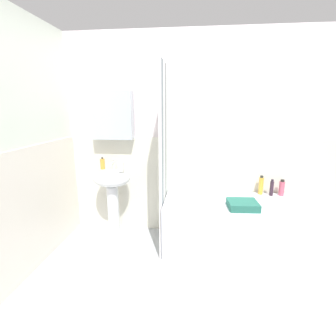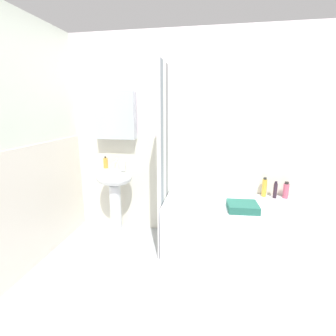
% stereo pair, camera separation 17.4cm
% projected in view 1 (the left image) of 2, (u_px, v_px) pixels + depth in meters
% --- Properties ---
extents(ground_plane, '(4.80, 5.60, 0.04)m').
position_uv_depth(ground_plane, '(192.00, 304.00, 2.05)').
color(ground_plane, '#B1B5B9').
extents(wall_back_tiled, '(3.60, 0.18, 2.40)m').
position_uv_depth(wall_back_tiled, '(191.00, 143.00, 3.00)').
color(wall_back_tiled, silver).
rests_on(wall_back_tiled, ground_plane).
extents(wall_left_tiled, '(0.07, 1.81, 2.40)m').
position_uv_depth(wall_left_tiled, '(23.00, 156.00, 2.28)').
color(wall_left_tiled, silver).
rests_on(wall_left_tiled, ground_plane).
extents(sink, '(0.44, 0.34, 0.83)m').
position_uv_depth(sink, '(112.00, 188.00, 3.00)').
color(sink, white).
rests_on(sink, ground_plane).
extents(faucet, '(0.03, 0.12, 0.12)m').
position_uv_depth(faucet, '(113.00, 164.00, 3.02)').
color(faucet, silver).
rests_on(faucet, sink).
extents(soap_dispenser, '(0.05, 0.05, 0.15)m').
position_uv_depth(soap_dispenser, '(103.00, 164.00, 3.00)').
color(soap_dispenser, gold).
rests_on(soap_dispenser, sink).
extents(toothbrush_cup, '(0.07, 0.07, 0.11)m').
position_uv_depth(toothbrush_cup, '(121.00, 167.00, 2.91)').
color(toothbrush_cup, white).
rests_on(toothbrush_cup, sink).
extents(bathtub, '(1.43, 0.67, 0.56)m').
position_uv_depth(bathtub, '(229.00, 224.00, 2.80)').
color(bathtub, white).
rests_on(bathtub, ground_plane).
extents(shower_curtain, '(0.01, 0.67, 2.00)m').
position_uv_depth(shower_curtain, '(164.00, 160.00, 2.70)').
color(shower_curtain, white).
rests_on(shower_curtain, ground_plane).
extents(lotion_bottle, '(0.06, 0.06, 0.19)m').
position_uv_depth(lotion_bottle, '(282.00, 188.00, 2.89)').
color(lotion_bottle, '#C6536B').
rests_on(lotion_bottle, bathtub).
extents(body_wash_bottle, '(0.04, 0.04, 0.19)m').
position_uv_depth(body_wash_bottle, '(272.00, 188.00, 2.88)').
color(body_wash_bottle, '#31212D').
rests_on(body_wash_bottle, bathtub).
extents(shampoo_bottle, '(0.05, 0.05, 0.23)m').
position_uv_depth(shampoo_bottle, '(261.00, 185.00, 2.92)').
color(shampoo_bottle, gold).
rests_on(shampoo_bottle, bathtub).
extents(towel_folded, '(0.31, 0.28, 0.07)m').
position_uv_depth(towel_folded, '(243.00, 205.00, 2.53)').
color(towel_folded, '#276858').
rests_on(towel_folded, bathtub).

